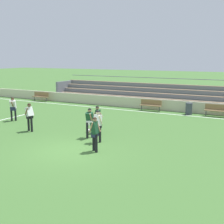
# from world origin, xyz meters

# --- Properties ---
(ground_plane) EXTENTS (160.00, 160.00, 0.00)m
(ground_plane) POSITION_xyz_m (0.00, 0.00, 0.00)
(ground_plane) COLOR #3D662D
(field_line_sideline) EXTENTS (44.00, 0.12, 0.01)m
(field_line_sideline) POSITION_xyz_m (0.00, 11.00, 0.00)
(field_line_sideline) COLOR white
(field_line_sideline) RESTS_ON ground
(field_line_penalty_mark) EXTENTS (0.12, 4.40, 0.01)m
(field_line_penalty_mark) POSITION_xyz_m (-8.37, 3.97, 0.00)
(field_line_penalty_mark) COLOR white
(field_line_penalty_mark) RESTS_ON ground
(sideline_wall) EXTENTS (48.00, 0.16, 0.91)m
(sideline_wall) POSITION_xyz_m (0.00, 12.35, 0.45)
(sideline_wall) COLOR beige
(sideline_wall) RESTS_ON ground
(bleacher_stand) EXTENTS (25.59, 3.03, 2.44)m
(bleacher_stand) POSITION_xyz_m (1.74, 14.39, 1.04)
(bleacher_stand) COLOR #897051
(bleacher_stand) RESTS_ON ground
(bench_far_left) EXTENTS (1.80, 0.40, 0.90)m
(bench_far_left) POSITION_xyz_m (-11.99, 11.70, 0.55)
(bench_far_left) COLOR olive
(bench_far_left) RESTS_ON ground
(bench_near_bin) EXTENTS (1.80, 0.40, 0.90)m
(bench_near_bin) POSITION_xyz_m (-0.30, 11.70, 0.55)
(bench_near_bin) COLOR olive
(bench_near_bin) RESTS_ON ground
(bench_near_wall_gap) EXTENTS (1.80, 0.40, 0.90)m
(bench_near_wall_gap) POSITION_xyz_m (4.93, 11.70, 0.55)
(bench_near_wall_gap) COLOR olive
(bench_near_wall_gap) RESTS_ON ground
(trash_bin) EXTENTS (0.51, 0.51, 0.90)m
(trash_bin) POSITION_xyz_m (2.86, 11.56, 0.45)
(trash_bin) COLOR #3D424C
(trash_bin) RESTS_ON ground
(player_dark_challenging) EXTENTS (0.46, 0.62, 1.66)m
(player_dark_challenging) POSITION_xyz_m (-0.39, 2.34, 0.98)
(player_dark_challenging) COLOR black
(player_dark_challenging) RESTS_ON ground
(player_dark_deep_cover) EXTENTS (0.56, 0.47, 1.61)m
(player_dark_deep_cover) POSITION_xyz_m (-0.55, 3.44, 0.95)
(player_dark_deep_cover) COLOR black
(player_dark_deep_cover) RESTS_ON ground
(player_white_trailing_run) EXTENTS (0.50, 0.69, 1.66)m
(player_white_trailing_run) POSITION_xyz_m (-7.42, 3.61, 0.99)
(player_white_trailing_run) COLOR black
(player_white_trailing_run) RESTS_ON ground
(player_white_overlapping) EXTENTS (0.46, 0.42, 1.71)m
(player_white_overlapping) POSITION_xyz_m (0.48, 1.72, 1.02)
(player_white_overlapping) COLOR black
(player_white_overlapping) RESTS_ON ground
(player_white_on_ball) EXTENTS (0.48, 0.56, 1.71)m
(player_white_on_ball) POSITION_xyz_m (-4.32, 1.90, 1.02)
(player_white_on_ball) COLOR black
(player_white_on_ball) RESTS_ON ground
(player_dark_wide_left) EXTENTS (0.44, 0.44, 1.66)m
(player_dark_wide_left) POSITION_xyz_m (1.10, 0.39, 0.99)
(player_dark_wide_left) COLOR black
(player_dark_wide_left) RESTS_ON ground
(soccer_ball) EXTENTS (0.22, 0.22, 0.22)m
(soccer_ball) POSITION_xyz_m (-1.11, 3.28, 0.11)
(soccer_ball) COLOR white
(soccer_ball) RESTS_ON ground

